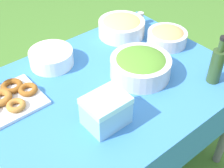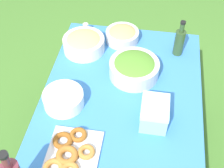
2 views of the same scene
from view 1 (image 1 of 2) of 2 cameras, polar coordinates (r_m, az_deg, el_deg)
picnic_table at (r=1.57m, az=-2.60°, el=-3.41°), size 1.40×0.93×0.70m
salad_bowl at (r=1.56m, az=5.23°, el=3.44°), size 0.30×0.30×0.12m
pasta_bowl at (r=1.89m, az=1.76°, el=10.51°), size 0.27×0.27×0.11m
donut_platter at (r=1.51m, az=-19.08°, el=-2.70°), size 0.33×0.27×0.05m
plate_stack at (r=1.68m, az=-11.02°, el=4.75°), size 0.23×0.23×0.08m
olive_oil_bottle at (r=1.58m, az=18.58°, el=3.39°), size 0.06×0.06×0.26m
bread_bowl at (r=1.84m, az=10.05°, el=8.59°), size 0.23×0.23×0.10m
cooler_box at (r=1.30m, az=-1.12°, el=-4.91°), size 0.18×0.15×0.14m
salt_shaker at (r=2.03m, az=5.21°, el=11.91°), size 0.04×0.04×0.08m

